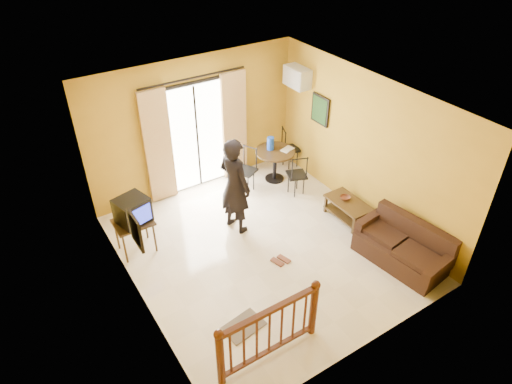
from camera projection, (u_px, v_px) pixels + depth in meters
ground at (263, 248)px, 8.20m from camera, size 5.00×5.00×0.00m
room_shell at (264, 168)px, 7.23m from camera, size 5.00×5.00×5.00m
balcony_door at (197, 136)px, 9.20m from camera, size 2.25×0.14×2.46m
tv_table at (133, 225)px, 7.85m from camera, size 0.64×0.54×0.64m
television at (132, 210)px, 7.69m from camera, size 0.61×0.57×0.46m
picture_left at (136, 230)px, 6.19m from camera, size 0.05×0.42×0.52m
dining_table at (275, 157)px, 9.75m from camera, size 0.85×0.85×0.71m
water_jug at (271, 143)px, 9.64m from camera, size 0.15×0.15×0.28m
serving_tray at (287, 149)px, 9.69m from camera, size 0.32×0.26×0.02m
dining_chairs at (277, 182)px, 9.97m from camera, size 1.87×1.47×0.95m
air_conditioner at (297, 77)px, 9.24m from camera, size 0.31×0.60×0.40m
botanical_print at (320, 110)px, 9.13m from camera, size 0.05×0.50×0.60m
coffee_table at (348, 208)px, 8.75m from camera, size 0.51×0.91×0.40m
bowl at (345, 198)px, 8.73m from camera, size 0.23×0.23×0.06m
sofa at (403, 248)px, 7.78m from camera, size 0.95×1.73×0.78m
standing_person at (235, 186)px, 8.17m from camera, size 0.61×0.78×1.88m
stair_balustrade at (269, 329)px, 6.06m from camera, size 1.63×0.13×1.04m
doormat at (244, 326)px, 6.78m from camera, size 0.65×0.49×0.02m
sandals at (281, 260)px, 7.92m from camera, size 0.30×0.27×0.03m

